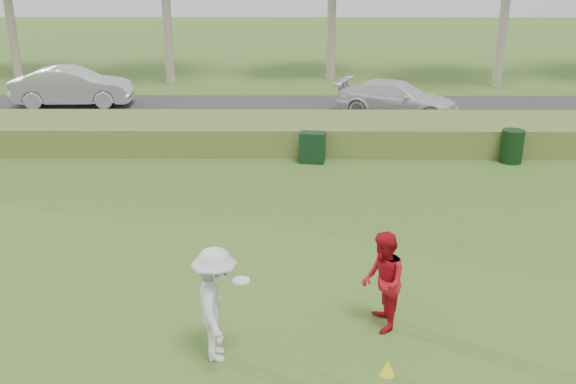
{
  "coord_description": "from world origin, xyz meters",
  "views": [
    {
      "loc": [
        0.12,
        -8.72,
        6.0
      ],
      "look_at": [
        0.0,
        4.0,
        1.3
      ],
      "focal_mm": 40.0,
      "sensor_mm": 36.0,
      "label": 1
    }
  ],
  "objects_px": {
    "player_red": "(383,282)",
    "cone_yellow": "(387,368)",
    "trash_bin": "(512,146)",
    "car_right": "(397,99)",
    "player_white": "(216,305)",
    "utility_cabinet": "(312,147)",
    "car_mid": "(73,87)"
  },
  "relations": [
    {
      "from": "player_red",
      "to": "cone_yellow",
      "type": "relative_size",
      "value": 7.02
    },
    {
      "from": "trash_bin",
      "to": "car_right",
      "type": "height_order",
      "value": "car_right"
    },
    {
      "from": "player_red",
      "to": "cone_yellow",
      "type": "xyz_separation_m",
      "value": [
        -0.07,
        -1.33,
        -0.75
      ]
    },
    {
      "from": "cone_yellow",
      "to": "trash_bin",
      "type": "height_order",
      "value": "trash_bin"
    },
    {
      "from": "car_right",
      "to": "trash_bin",
      "type": "bearing_deg",
      "value": -133.66
    },
    {
      "from": "player_white",
      "to": "cone_yellow",
      "type": "height_order",
      "value": "player_white"
    },
    {
      "from": "utility_cabinet",
      "to": "trash_bin",
      "type": "bearing_deg",
      "value": 9.96
    },
    {
      "from": "utility_cabinet",
      "to": "car_mid",
      "type": "distance_m",
      "value": 12.44
    },
    {
      "from": "player_red",
      "to": "cone_yellow",
      "type": "height_order",
      "value": "player_red"
    },
    {
      "from": "player_white",
      "to": "car_mid",
      "type": "bearing_deg",
      "value": 17.19
    },
    {
      "from": "player_white",
      "to": "cone_yellow",
      "type": "xyz_separation_m",
      "value": [
        2.63,
        -0.45,
        -0.82
      ]
    },
    {
      "from": "player_red",
      "to": "car_right",
      "type": "relative_size",
      "value": 0.37
    },
    {
      "from": "player_red",
      "to": "utility_cabinet",
      "type": "height_order",
      "value": "player_red"
    },
    {
      "from": "cone_yellow",
      "to": "car_right",
      "type": "distance_m",
      "value": 16.74
    },
    {
      "from": "utility_cabinet",
      "to": "car_mid",
      "type": "bearing_deg",
      "value": 151.43
    },
    {
      "from": "trash_bin",
      "to": "car_mid",
      "type": "bearing_deg",
      "value": 154.62
    },
    {
      "from": "trash_bin",
      "to": "car_right",
      "type": "distance_m",
      "value": 6.36
    },
    {
      "from": "trash_bin",
      "to": "car_mid",
      "type": "height_order",
      "value": "car_mid"
    },
    {
      "from": "cone_yellow",
      "to": "car_right",
      "type": "bearing_deg",
      "value": 81.08
    },
    {
      "from": "player_white",
      "to": "utility_cabinet",
      "type": "distance_m",
      "value": 10.4
    },
    {
      "from": "cone_yellow",
      "to": "trash_bin",
      "type": "xyz_separation_m",
      "value": [
        5.26,
        10.76,
        0.39
      ]
    },
    {
      "from": "player_white",
      "to": "utility_cabinet",
      "type": "xyz_separation_m",
      "value": [
        1.77,
        10.24,
        -0.46
      ]
    },
    {
      "from": "trash_bin",
      "to": "car_right",
      "type": "bearing_deg",
      "value": 114.84
    },
    {
      "from": "car_mid",
      "to": "car_right",
      "type": "height_order",
      "value": "car_mid"
    },
    {
      "from": "player_red",
      "to": "car_right",
      "type": "height_order",
      "value": "player_red"
    },
    {
      "from": "player_white",
      "to": "cone_yellow",
      "type": "bearing_deg",
      "value": -106.78
    },
    {
      "from": "player_white",
      "to": "cone_yellow",
      "type": "relative_size",
      "value": 7.56
    },
    {
      "from": "player_red",
      "to": "car_right",
      "type": "distance_m",
      "value": 15.4
    },
    {
      "from": "trash_bin",
      "to": "player_red",
      "type": "bearing_deg",
      "value": -118.85
    },
    {
      "from": "player_white",
      "to": "trash_bin",
      "type": "height_order",
      "value": "player_white"
    },
    {
      "from": "utility_cabinet",
      "to": "car_right",
      "type": "height_order",
      "value": "car_right"
    },
    {
      "from": "cone_yellow",
      "to": "trash_bin",
      "type": "bearing_deg",
      "value": 63.95
    }
  ]
}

